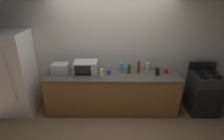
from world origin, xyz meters
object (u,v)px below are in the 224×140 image
at_px(cordless_phone, 157,72).
at_px(bottle_vinegar, 148,67).
at_px(refrigerator, 15,74).
at_px(bottle_spray_cleaner, 122,68).
at_px(toaster_oven, 60,69).
at_px(bottle_hot_sauce, 139,67).
at_px(mug_blue, 109,72).
at_px(bottle_wine, 129,69).
at_px(mug_red, 166,71).
at_px(bottle_hand_soap, 102,73).
at_px(microwave, 86,67).
at_px(stove_range, 203,93).

xyz_separation_m(cordless_phone, bottle_vinegar, (-0.16, 0.23, 0.02)).
xyz_separation_m(refrigerator, bottle_spray_cleaner, (2.26, 0.11, 0.11)).
bearing_deg(toaster_oven, bottle_hot_sauce, 1.03).
distance_m(cordless_phone, bottle_hot_sauce, 0.39).
bearing_deg(mug_blue, bottle_vinegar, 12.86).
bearing_deg(toaster_oven, bottle_wine, 0.47).
relative_size(bottle_hot_sauce, mug_red, 2.80).
height_order(bottle_wine, mug_red, bottle_wine).
bearing_deg(bottle_hand_soap, mug_red, 10.52).
distance_m(refrigerator, cordless_phone, 2.99).
bearing_deg(cordless_phone, bottle_wine, 165.02).
bearing_deg(bottle_vinegar, bottle_hot_sauce, -150.99).
bearing_deg(microwave, mug_blue, -3.60).
height_order(stove_range, bottle_hand_soap, bottle_hand_soap).
relative_size(cordless_phone, bottle_vinegar, 0.81).
bearing_deg(cordless_phone, bottle_hand_soap, -178.64).
bearing_deg(bottle_wine, cordless_phone, -8.72).
relative_size(bottle_spray_cleaner, bottle_hand_soap, 1.08).
bearing_deg(bottle_hand_soap, bottle_vinegar, 21.15).
bearing_deg(mug_blue, cordless_phone, -1.95).
bearing_deg(mug_blue, microwave, 176.40).
xyz_separation_m(toaster_oven, bottle_hand_soap, (0.89, -0.23, -0.01)).
xyz_separation_m(microwave, bottle_vinegar, (1.33, 0.16, -0.04)).
xyz_separation_m(bottle_vinegar, mug_red, (0.36, -0.13, -0.04)).
distance_m(toaster_oven, mug_red, 2.24).
bearing_deg(cordless_phone, refrigerator, 173.42).
relative_size(stove_range, microwave, 2.25).
distance_m(stove_range, microwave, 2.61).
height_order(cordless_phone, mug_red, cordless_phone).
height_order(cordless_phone, bottle_hot_sauce, bottle_hot_sauce).
distance_m(refrigerator, mug_red, 3.20).
bearing_deg(bottle_wine, mug_blue, -172.78).
relative_size(bottle_hot_sauce, bottle_hand_soap, 1.39).
xyz_separation_m(refrigerator, microwave, (1.50, 0.05, 0.13)).
height_order(bottle_hot_sauce, mug_red, bottle_hot_sauce).
distance_m(microwave, mug_red, 1.70).
xyz_separation_m(bottle_vinegar, bottle_wine, (-0.42, -0.14, 0.00)).
bearing_deg(cordless_phone, microwave, 171.25).
height_order(toaster_oven, bottle_hand_soap, toaster_oven).
relative_size(mug_blue, mug_red, 0.93).
distance_m(toaster_oven, bottle_hot_sauce, 1.65).
relative_size(bottle_hand_soap, mug_blue, 2.18).
height_order(microwave, cordless_phone, microwave).
bearing_deg(bottle_vinegar, bottle_hand_soap, -158.85).
distance_m(refrigerator, bottle_vinegar, 2.84).
xyz_separation_m(toaster_oven, bottle_wine, (1.45, 0.01, -0.01)).
bearing_deg(bottle_hot_sauce, microwave, -177.84).
xyz_separation_m(toaster_oven, bottle_vinegar, (1.87, 0.15, -0.01)).
xyz_separation_m(bottle_spray_cleaner, bottle_hot_sauce, (0.35, -0.02, 0.03)).
xyz_separation_m(toaster_oven, mug_blue, (1.02, -0.04, -0.06)).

